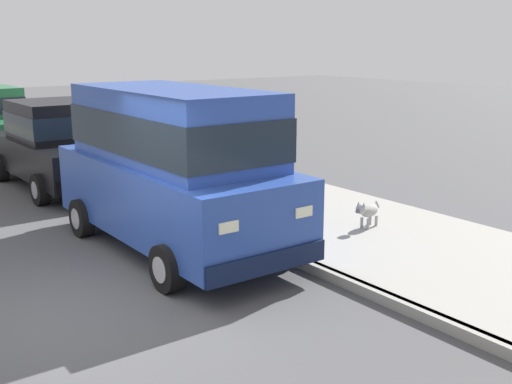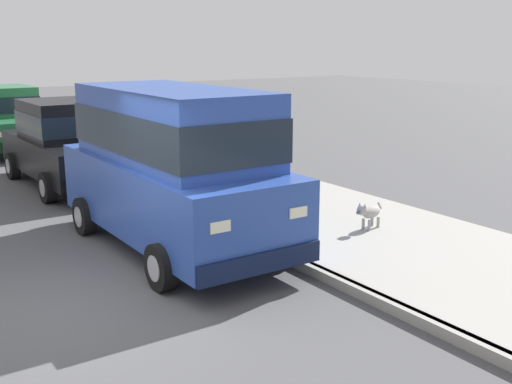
# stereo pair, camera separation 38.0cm
# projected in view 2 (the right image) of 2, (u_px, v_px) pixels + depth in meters

# --- Properties ---
(ground_plane) EXTENTS (80.00, 80.00, 0.00)m
(ground_plane) POSITION_uv_depth(u_px,v_px,m) (70.00, 308.00, 7.68)
(ground_plane) COLOR #4C4C4F
(curb) EXTENTS (0.16, 64.00, 0.14)m
(curb) POSITION_uv_depth(u_px,v_px,m) (280.00, 254.00, 9.41)
(curb) COLOR gray
(curb) RESTS_ON ground
(sidewalk) EXTENTS (3.60, 64.00, 0.14)m
(sidewalk) POSITION_uv_depth(u_px,v_px,m) (367.00, 234.00, 10.39)
(sidewalk) COLOR #99968E
(sidewalk) RESTS_ON ground
(car_blue_van) EXTENTS (2.14, 4.90, 2.52)m
(car_blue_van) POSITION_uv_depth(u_px,v_px,m) (173.00, 161.00, 9.64)
(car_blue_van) COLOR #28479E
(car_blue_van) RESTS_ON ground
(car_black_sedan) EXTENTS (2.07, 4.61, 1.92)m
(car_black_sedan) POSITION_uv_depth(u_px,v_px,m) (67.00, 142.00, 14.13)
(car_black_sedan) COLOR black
(car_black_sedan) RESTS_ON ground
(car_green_sedan) EXTENTS (2.07, 4.61, 1.92)m
(car_green_sedan) POSITION_uv_depth(u_px,v_px,m) (5.00, 118.00, 18.61)
(car_green_sedan) COLOR #23663D
(car_green_sedan) RESTS_ON ground
(dog_grey) EXTENTS (0.75, 0.30, 0.49)m
(dog_grey) POSITION_uv_depth(u_px,v_px,m) (369.00, 212.00, 10.39)
(dog_grey) COLOR #999691
(dog_grey) RESTS_ON sidewalk
(fire_hydrant) EXTENTS (0.34, 0.24, 0.72)m
(fire_hydrant) POSITION_uv_depth(u_px,v_px,m) (220.00, 192.00, 11.59)
(fire_hydrant) COLOR red
(fire_hydrant) RESTS_ON sidewalk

